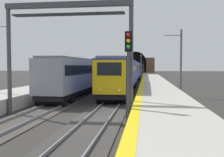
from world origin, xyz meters
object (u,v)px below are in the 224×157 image
object	(u,v)px
train_main_approaching	(134,70)
catenary_mast_far	(181,63)
railway_signal_far	(144,67)
overhead_signal_gantry	(68,31)
railway_signal_mid	(141,65)
train_adjacent_platform	(106,71)
railway_signal_near	(128,70)

from	to	relation	value
train_main_approaching	catenary_mast_far	distance (m)	35.16
railway_signal_far	overhead_signal_gantry	size ratio (longest dim) A/B	0.58
railway_signal_mid	train_adjacent_platform	bearing A→B (deg)	-80.46
railway_signal_mid	railway_signal_far	distance (m)	60.26
train_main_approaching	railway_signal_far	xyz separation A→B (m)	(46.97, -1.94, 0.55)
overhead_signal_gantry	train_main_approaching	bearing A→B (deg)	-2.80
railway_signal_near	railway_signal_mid	size ratio (longest dim) A/B	0.89
overhead_signal_gantry	catenary_mast_far	bearing A→B (deg)	-37.28
train_main_approaching	railway_signal_far	bearing A→B (deg)	178.02
train_adjacent_platform	railway_signal_near	size ratio (longest dim) A/B	11.46
overhead_signal_gantry	railway_signal_far	bearing A→B (deg)	-2.58
railway_signal_far	overhead_signal_gantry	distance (m)	93.08
overhead_signal_gantry	railway_signal_near	bearing A→B (deg)	-126.51
train_adjacent_platform	overhead_signal_gantry	world-z (taller)	overhead_signal_gantry
railway_signal_near	railway_signal_mid	world-z (taller)	railway_signal_mid
railway_signal_mid	catenary_mast_far	world-z (taller)	catenary_mast_far
railway_signal_mid	catenary_mast_far	distance (m)	21.72
train_main_approaching	overhead_signal_gantry	bearing A→B (deg)	-2.42
railway_signal_mid	catenary_mast_far	xyz separation A→B (m)	(-21.24, -4.53, 0.23)
railway_signal_mid	overhead_signal_gantry	distance (m)	33.02
train_adjacent_platform	catenary_mast_far	distance (m)	22.98
railway_signal_near	overhead_signal_gantry	xyz separation A→B (m)	(3.10, 4.19, 2.52)
overhead_signal_gantry	train_adjacent_platform	bearing A→B (deg)	4.08
train_main_approaching	railway_signal_near	world-z (taller)	railway_signal_near
railway_signal_mid	overhead_signal_gantry	xyz separation A→B (m)	(-32.69, 4.19, 2.17)
railway_signal_far	overhead_signal_gantry	bearing A→B (deg)	-2.58
train_main_approaching	catenary_mast_far	xyz separation A→B (m)	(-34.53, -6.46, 1.29)
railway_signal_near	catenary_mast_far	world-z (taller)	catenary_mast_far
train_adjacent_platform	railway_signal_mid	size ratio (longest dim) A/B	10.20
railway_signal_far	catenary_mast_far	distance (m)	81.63
train_adjacent_platform	overhead_signal_gantry	bearing A→B (deg)	-174.53
railway_signal_far	railway_signal_mid	bearing A→B (deg)	0.00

